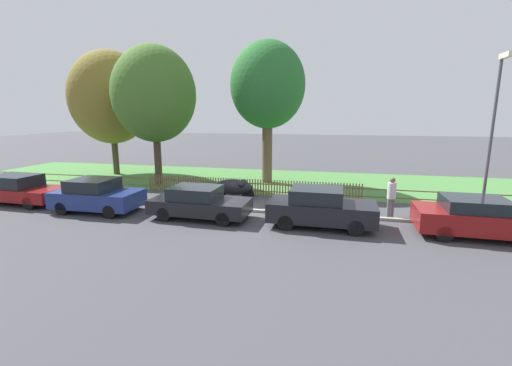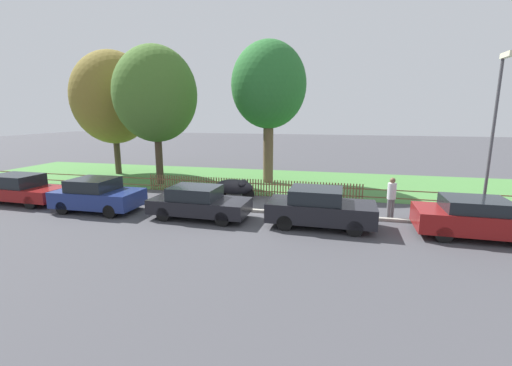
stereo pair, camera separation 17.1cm
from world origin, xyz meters
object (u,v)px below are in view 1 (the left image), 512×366
Objects in this scene: parked_car_white_van at (479,217)px; tree_behind_motorcycle at (154,94)px; parked_car_red_compact at (320,207)px; parked_car_black_saloon at (97,195)px; pedestrian_near_fence at (391,195)px; parked_car_navy_estate at (199,202)px; street_lamp at (494,123)px; covered_motorcycle at (235,187)px; parked_car_silver_hatchback at (18,189)px; tree_nearest_kerb at (111,98)px; tree_mid_park at (268,86)px.

parked_car_white_van is 0.52× the size of tree_behind_motorcycle.
parked_car_red_compact is 5.44m from parked_car_white_van.
parked_car_black_saloon is 7.73m from tree_behind_motorcycle.
pedestrian_near_fence is at bearing 33.19° from parked_car_red_compact.
parked_car_navy_estate is 9.27m from tree_behind_motorcycle.
street_lamp reaches higher than parked_car_black_saloon.
covered_motorcycle is 1.22× the size of pedestrian_near_fence.
parked_car_black_saloon reaches higher than parked_car_navy_estate.
parked_car_silver_hatchback is 1.05× the size of parked_car_white_van.
parked_car_black_saloon is 0.92× the size of parked_car_navy_estate.
covered_motorcycle is at bearing 170.70° from street_lamp.
parked_car_navy_estate is 0.64× the size of street_lamp.
parked_car_navy_estate is at bearing -178.33° from parked_car_red_compact.
parked_car_black_saloon is at bearing -146.52° from covered_motorcycle.
parked_car_navy_estate is at bearing -41.21° from tree_nearest_kerb.
parked_car_navy_estate is at bearing -98.38° from covered_motorcycle.
tree_nearest_kerb is at bearing 177.14° from tree_mid_park.
parked_car_white_van is at bearing -81.81° from pedestrian_near_fence.
street_lamp is (0.68, 1.52, 3.22)m from parked_car_white_van.
parked_car_silver_hatchback reaches higher than parked_car_navy_estate.
tree_mid_park is at bearing 38.37° from parked_car_silver_hatchback.
tree_mid_park is 11.90m from street_lamp.
parked_car_black_saloon is 16.24m from street_lamp.
parked_car_black_saloon is 0.92× the size of parked_car_red_compact.
parked_car_red_compact is 0.49× the size of tree_behind_motorcycle.
tree_nearest_kerb is at bearing 153.51° from covered_motorcycle.
tree_behind_motorcycle is (-5.68, 2.71, 4.73)m from covered_motorcycle.
parked_car_white_van is 0.50× the size of tree_nearest_kerb.
tree_nearest_kerb is (-5.14, 8.75, 4.63)m from parked_car_black_saloon.
covered_motorcycle is 7.36m from pedestrian_near_fence.
pedestrian_near_fence is 4.46m from street_lamp.
parked_car_silver_hatchback is 9.64m from tree_nearest_kerb.
parked_car_black_saloon is at bearing -178.06° from parked_car_navy_estate.
parked_car_navy_estate is 1.96× the size of covered_motorcycle.
tree_mid_park is (10.63, 7.86, 5.20)m from parked_car_silver_hatchback.
tree_behind_motorcycle is 0.96× the size of tree_mid_park.
street_lamp reaches higher than parked_car_navy_estate.
parked_car_navy_estate is (4.78, 0.06, -0.06)m from parked_car_black_saloon.
pedestrian_near_fence is 0.27× the size of street_lamp.
tree_nearest_kerb reaches higher than parked_car_white_van.
pedestrian_near_fence reaches higher than parked_car_silver_hatchback.
parked_car_navy_estate is at bearing -171.37° from street_lamp.
parked_car_red_compact is at bearing 1.92° from parked_car_navy_estate.
covered_motorcycle is (-9.84, 3.24, -0.07)m from parked_car_white_van.
street_lamp is (16.20, -4.43, -1.45)m from tree_behind_motorcycle.
parked_car_red_compact reaches higher than parked_car_black_saloon.
tree_behind_motorcycle is 1.29× the size of street_lamp.
parked_car_black_saloon is (4.60, -0.34, 0.03)m from parked_car_silver_hatchback.
parked_car_black_saloon is 11.41m from tree_mid_park.
pedestrian_near_fence is at bearing -18.43° from tree_behind_motorcycle.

